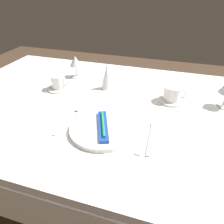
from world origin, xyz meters
name	(u,v)px	position (x,y,z in m)	size (l,w,h in m)	color
ground_plane	(114,201)	(0.00, 0.00, 0.00)	(6.00, 6.00, 0.00)	#4C3828
dining_table	(115,119)	(0.00, 0.00, 0.66)	(1.80, 1.11, 0.74)	white
dinner_plate	(103,129)	(0.01, -0.21, 0.75)	(0.28, 0.28, 0.02)	white
toothbrush_package	(103,126)	(0.01, -0.21, 0.77)	(0.11, 0.21, 0.02)	blue
fork_outer	(69,119)	(-0.16, -0.18, 0.74)	(0.02, 0.23, 0.00)	beige
dinner_knife	(143,137)	(0.18, -0.21, 0.74)	(0.02, 0.23, 0.00)	beige
spoon_soup	(152,133)	(0.21, -0.17, 0.74)	(0.03, 0.22, 0.01)	beige
saucer_left	(171,100)	(0.26, 0.13, 0.74)	(0.13, 0.13, 0.01)	white
coffee_cup_left	(173,93)	(0.26, 0.13, 0.79)	(0.11, 0.09, 0.07)	white
saucer_right	(59,88)	(-0.35, 0.08, 0.74)	(0.13, 0.13, 0.01)	white
coffee_cup_right	(59,82)	(-0.35, 0.08, 0.79)	(0.10, 0.07, 0.07)	white
wine_glass_centre	(75,63)	(-0.34, 0.27, 0.83)	(0.07, 0.07, 0.13)	silver
napkin_folded	(107,76)	(-0.10, 0.17, 0.81)	(0.07, 0.07, 0.14)	white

